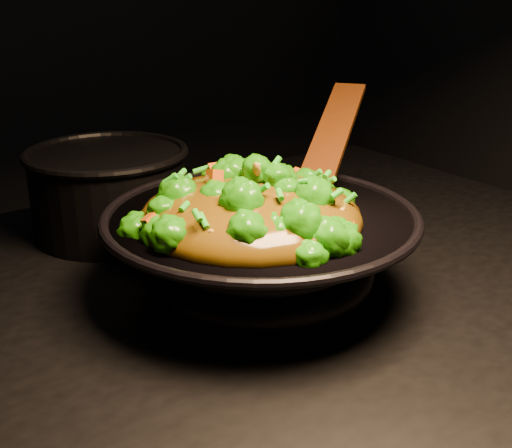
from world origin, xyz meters
TOP-DOWN VIEW (x-y plane):
  - wok at (-0.02, -0.04)m, footprint 0.41×0.41m
  - stir_fry at (-0.04, -0.05)m, footprint 0.35×0.35m
  - spatula at (0.14, 0.02)m, footprint 0.27×0.21m
  - back_pot at (-0.09, 0.26)m, footprint 0.26×0.26m

SIDE VIEW (x-z plane):
  - wok at x=-0.02m, z-range 0.90..1.01m
  - back_pot at x=-0.09m, z-range 0.90..1.03m
  - stir_fry at x=-0.04m, z-range 1.01..1.10m
  - spatula at x=0.14m, z-range 1.00..1.12m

